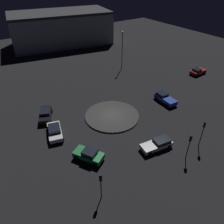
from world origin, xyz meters
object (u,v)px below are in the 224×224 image
object	(u,v)px
streetlamp_southwest	(122,46)
car_white	(55,131)
car_black	(45,114)
car_red	(198,71)
store_building	(61,28)
traffic_light_north	(190,142)
traffic_light_northeast	(101,181)
car_blue	(165,98)
car_silver	(157,144)
car_green	(89,155)
traffic_light_northwest	(203,129)

from	to	relation	value
streetlamp_southwest	car_white	bearing A→B (deg)	31.81
car_black	car_white	bearing A→B (deg)	-160.11
car_red	store_building	xyz separation A→B (m)	(16.24, -39.03, 4.01)
traffic_light_north	store_building	xyz separation A→B (m)	(-6.82, -54.93, 2.00)
streetlamp_southwest	store_building	distance (m)	26.80
car_white	traffic_light_northeast	world-z (taller)	traffic_light_northeast
car_blue	car_silver	bearing A→B (deg)	-45.90
car_white	traffic_light_northeast	size ratio (longest dim) A/B	1.28
traffic_light_northeast	car_green	bearing A→B (deg)	22.67
car_green	traffic_light_north	distance (m)	12.93
car_black	car_red	size ratio (longest dim) A/B	1.23
car_black	store_building	bearing A→B (deg)	-3.53
car_green	car_silver	bearing A→B (deg)	-141.83
car_white	car_black	bearing A→B (deg)	11.45
car_green	store_building	distance (m)	51.13
car_white	car_green	size ratio (longest dim) A/B	1.10
traffic_light_north	car_black	bearing A→B (deg)	20.77
car_blue	traffic_light_northeast	bearing A→B (deg)	-58.76
car_blue	traffic_light_north	distance (m)	14.22
store_building	car_silver	bearing A→B (deg)	91.69
car_blue	traffic_light_north	bearing A→B (deg)	-30.03
car_silver	streetlamp_southwest	distance (m)	28.15
car_green	car_black	bearing A→B (deg)	-23.41
car_green	store_building	xyz separation A→B (m)	(-17.49, -47.88, 3.94)
car_black	store_building	world-z (taller)	store_building
streetlamp_southwest	traffic_light_northeast	bearing A→B (deg)	49.84
streetlamp_southwest	traffic_light_north	bearing A→B (deg)	69.72
car_red	traffic_light_north	bearing A→B (deg)	-146.10
car_silver	car_blue	bearing A→B (deg)	-131.83
car_white	store_building	distance (m)	45.29
car_red	traffic_light_northwest	distance (m)	25.15
car_black	car_green	xyz separation A→B (m)	(-1.42, 12.05, 0.05)
car_white	streetlamp_southwest	distance (m)	27.43
car_silver	car_black	size ratio (longest dim) A/B	0.99
car_silver	traffic_light_north	bearing A→B (deg)	125.61
traffic_light_northwest	streetlamp_southwest	xyz separation A→B (m)	(-7.19, -27.90, 2.46)
car_black	streetlamp_southwest	distance (m)	24.87
car_white	car_red	xyz separation A→B (m)	(-35.53, -1.75, -0.00)
car_green	car_blue	bearing A→B (deg)	-106.41
car_black	car_white	size ratio (longest dim) A/B	1.00
car_red	store_building	world-z (taller)	store_building
car_black	car_green	distance (m)	12.13
traffic_light_north	streetlamp_southwest	world-z (taller)	streetlamp_southwest
traffic_light_northwest	store_building	distance (m)	54.58
car_blue	car_green	world-z (taller)	car_green
store_building	car_white	bearing A→B (deg)	75.89
car_black	car_green	size ratio (longest dim) A/B	1.10
car_red	traffic_light_northeast	bearing A→B (deg)	-158.37
traffic_light_northwest	store_building	bearing A→B (deg)	-28.89
traffic_light_northwest	car_white	bearing A→B (deg)	23.91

